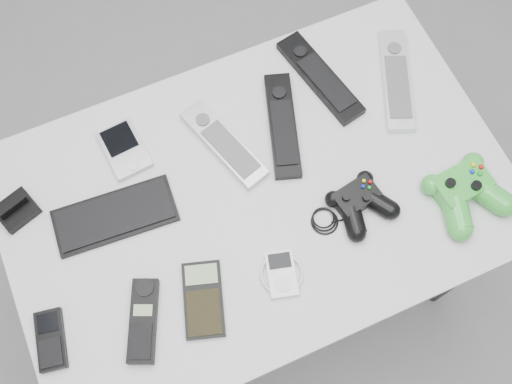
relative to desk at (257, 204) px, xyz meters
name	(u,v)px	position (x,y,z in m)	size (l,w,h in m)	color
floor	(257,253)	(0.03, 0.06, -0.63)	(3.50, 3.50, 0.00)	slate
desk	(257,204)	(0.00, 0.00, 0.00)	(1.03, 0.66, 0.69)	#ADADB0
pda_keyboard	(115,215)	(-0.28, 0.07, 0.07)	(0.24, 0.10, 0.02)	black
dock_bracket	(15,209)	(-0.46, 0.16, 0.08)	(0.08, 0.07, 0.04)	black
pda	(124,149)	(-0.22, 0.20, 0.07)	(0.08, 0.12, 0.02)	#ABABB2
remote_silver_a	(224,144)	(-0.02, 0.13, 0.07)	(0.06, 0.23, 0.02)	#ABABB2
remote_black_a	(283,125)	(0.11, 0.12, 0.07)	(0.06, 0.24, 0.02)	black
remote_black_b	(320,77)	(0.24, 0.19, 0.07)	(0.06, 0.25, 0.02)	black
remote_silver_b	(396,80)	(0.39, 0.12, 0.07)	(0.06, 0.25, 0.03)	silver
mobile_phone	(51,340)	(-0.47, -0.12, 0.07)	(0.05, 0.11, 0.02)	black
cordless_handset	(143,321)	(-0.30, -0.15, 0.07)	(0.05, 0.16, 0.02)	black
calculator	(203,299)	(-0.18, -0.16, 0.07)	(0.07, 0.15, 0.01)	black
mp3_player	(282,274)	(-0.02, -0.18, 0.07)	(0.09, 0.09, 0.02)	silver
controller_black	(360,202)	(0.18, -0.11, 0.08)	(0.21, 0.13, 0.04)	black
controller_green	(466,191)	(0.38, -0.17, 0.09)	(0.16, 0.17, 0.05)	#238227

